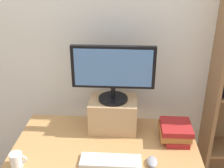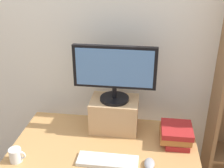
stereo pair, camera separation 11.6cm
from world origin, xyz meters
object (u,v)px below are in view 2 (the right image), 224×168
desk (105,155)px  computer_monitor (115,71)px  computer_mouse (149,164)px  keyboard (108,161)px  riser_box (114,114)px  book_stack (176,134)px  coffee_mug (16,155)px

desk → computer_monitor: 0.58m
computer_mouse → desk: bearing=151.3°
desk → keyboard: 0.20m
riser_box → book_stack: (0.44, -0.12, -0.05)m
desk → book_stack: book_stack is taller
computer_monitor → keyboard: (0.01, -0.38, -0.44)m
desk → computer_mouse: (0.30, -0.16, 0.10)m
keyboard → book_stack: book_stack is taller
computer_monitor → computer_mouse: computer_monitor is taller
riser_box → book_stack: bearing=-14.8°
computer_mouse → book_stack: book_stack is taller
computer_mouse → riser_box: bearing=124.5°
riser_box → computer_mouse: 0.47m
desk → computer_monitor: size_ratio=2.18×
coffee_mug → riser_box: bearing=38.6°
keyboard → book_stack: (0.43, 0.27, 0.05)m
computer_mouse → book_stack: size_ratio=0.45×
riser_box → computer_monitor: computer_monitor is taller
computer_monitor → book_stack: 0.60m
desk → coffee_mug: 0.58m
keyboard → book_stack: bearing=31.8°
computer_monitor → riser_box: bearing=90.0°
keyboard → coffee_mug: coffee_mug is taller
computer_monitor → coffee_mug: size_ratio=5.36×
riser_box → keyboard: bearing=-89.0°
book_stack → coffee_mug: size_ratio=2.18×
book_stack → coffee_mug: book_stack is taller
computer_mouse → computer_monitor: bearing=124.6°
computer_mouse → book_stack: bearing=56.9°
computer_mouse → book_stack: (0.17, 0.27, 0.05)m
riser_box → book_stack: size_ratio=1.47×
riser_box → keyboard: riser_box is taller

